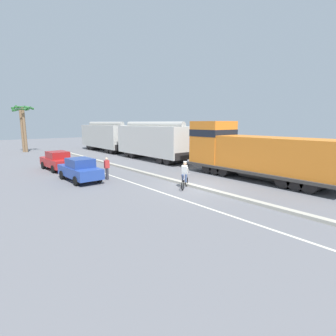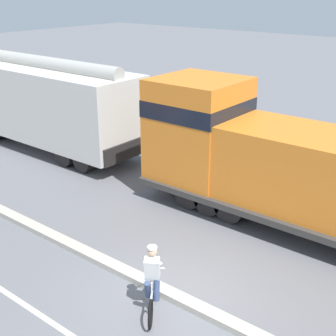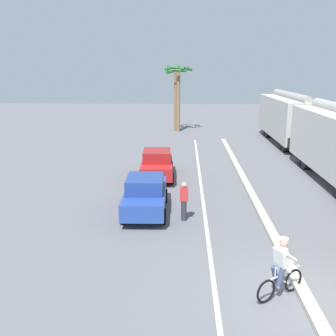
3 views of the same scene
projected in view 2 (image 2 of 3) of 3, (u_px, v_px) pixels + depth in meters
The scene contains 5 objects.
ground_plane at pixel (173, 298), 11.34m from camera, with size 120.00×120.00×0.00m, color slate.
median_curb at pixel (23, 222), 14.78m from camera, with size 0.36×36.00×0.16m, color #B2AD9E.
locomotive at pixel (294, 171), 14.16m from camera, with size 3.10×11.61×4.20m.
hopper_car_lead at pixel (42, 103), 21.09m from camera, with size 2.90×10.60×4.18m.
cyclist at pixel (153, 282), 10.57m from camera, with size 1.44×1.02×1.71m.
Camera 2 is at (-7.41, -5.74, 7.12)m, focal length 50.00 mm.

